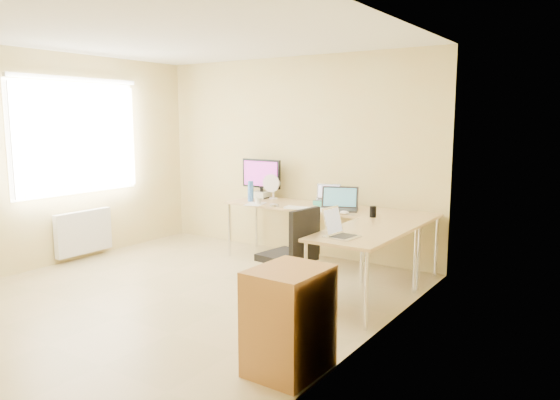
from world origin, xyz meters
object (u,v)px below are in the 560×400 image
Objects in this scene: keyboard at (305,208)px; water_bottle at (251,191)px; desk_return at (364,268)px; desk_main at (326,237)px; office_chair at (287,254)px; mug at (258,201)px; monitor at (261,178)px; laptop_return at (342,226)px; desk_fan at (273,188)px; laptop_black at (339,199)px; cabinet at (289,323)px; laptop_center at (328,192)px.

water_bottle is (-0.91, 0.14, 0.12)m from keyboard.
keyboard is at bearing 146.94° from desk_return.
desk_main is 1.45m from office_chair.
mug is at bearing 143.44° from office_chair.
desk_main is 1.30m from monitor.
office_chair is (-0.58, -0.03, -0.34)m from laptop_return.
keyboard is 0.93m from desk_fan.
laptop_black is 1.05m from mug.
office_chair is at bearing -44.06° from mug.
office_chair is at bearing 98.23° from laptop_return.
laptop_black is 0.55× the size of cabinet.
laptop_center is (-0.08, 0.20, 0.52)m from desk_main.
monitor is 0.23m from desk_fan.
desk_fan is (-1.89, 1.20, 0.52)m from desk_return.
monitor is at bearing 146.65° from keyboard.
laptop_return is (-0.05, -0.38, 0.47)m from desk_return.
laptop_black is at bearing -67.32° from laptop_center.
mug is 0.52m from desk_fan.
desk_return is at bearing 96.76° from cabinet.
laptop_center is 0.69× the size of laptop_black.
water_bottle is 2.33m from laptop_return.
desk_fan is at bearing 103.06° from mug.
monitor reaches higher than laptop_center.
keyboard is at bearing -24.04° from monitor.
laptop_black is 1.19m from desk_fan.
laptop_center is (1.03, 0.00, -0.11)m from monitor.
desk_main is at bearing 39.35° from laptop_return.
office_chair is at bearing -147.63° from desk_return.
desk_fan is at bearing 127.67° from cabinet.
laptop_return is (0.92, -1.38, 0.47)m from desk_main.
cabinet is at bearing -164.86° from laptop_return.
desk_fan reaches higher than laptop_black.
laptop_center is 0.98× the size of desk_fan.
laptop_black is 1.42× the size of desk_fan.
laptop_black is (0.31, -0.31, -0.02)m from laptop_center.
mug is (-1.78, 0.70, 0.41)m from desk_return.
laptop_return is at bearing -53.46° from keyboard.
desk_return is 1.38m from keyboard.
water_bottle is at bearing 159.29° from laptop_black.
laptop_center is 1.13× the size of water_bottle.
desk_return is 2.49m from monitor.
laptop_black is at bearing -11.05° from monitor.
desk_fan is 2.07m from office_chair.
laptop_center is 0.44m from laptop_black.
laptop_black is 2.67m from cabinet.
desk_fan reaches higher than keyboard.
laptop_return reaches higher than cabinet.
desk_fan reaches higher than laptop_return.
desk_fan is 3.49m from cabinet.
desk_return is 4.30× the size of laptop_center.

